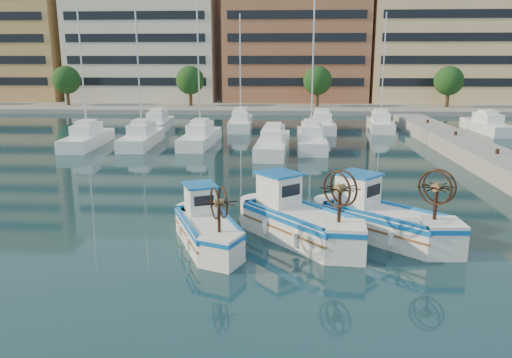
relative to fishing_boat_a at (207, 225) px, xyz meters
The scene contains 6 objects.
ground 3.44m from the fishing_boat_a, ahead, with size 300.00×300.00×0.00m, color #193841.
waterfront 66.77m from the fishing_boat_a, 79.01° to the left, with size 180.00×40.00×25.60m.
yacht_marina 27.35m from the fishing_boat_a, 87.50° to the left, with size 38.90×22.73×11.50m.
fishing_boat_a is the anchor object (origin of this frame).
fishing_boat_b 3.60m from the fishing_boat_a, 12.01° to the left, with size 4.74×5.05×3.19m.
fishing_boat_c 6.93m from the fishing_boat_a, ahead, with size 4.96×4.75×3.15m.
Camera 1 is at (-0.36, -17.82, 6.94)m, focal length 35.00 mm.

